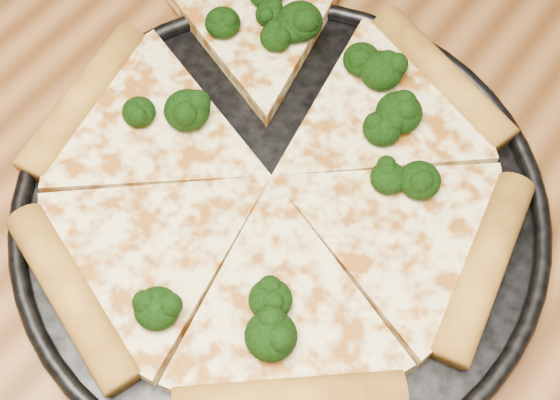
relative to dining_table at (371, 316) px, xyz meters
The scene contains 4 objects.
dining_table is the anchor object (origin of this frame).
pizza_pan 0.13m from the dining_table, behind, with size 0.37×0.37×0.02m.
pizza 0.15m from the dining_table, behind, with size 0.38×0.39×0.03m.
broccoli_florets 0.17m from the dining_table, 155.38° to the left, with size 0.22×0.28×0.03m.
Camera 1 is at (0.07, -0.20, 1.22)m, focal length 48.62 mm.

